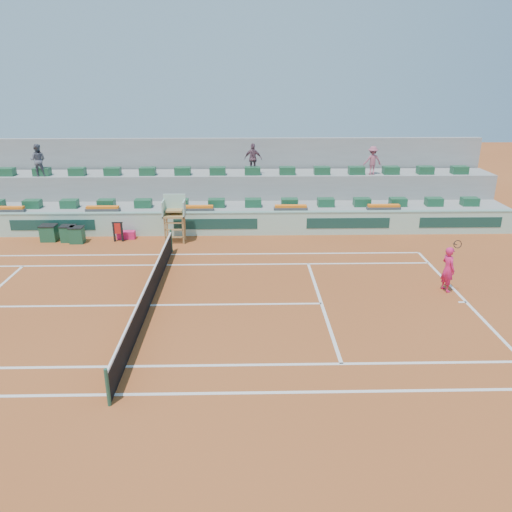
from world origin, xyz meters
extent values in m
plane|color=#93431C|center=(0.00, 0.00, 0.00)|extent=(90.00, 90.00, 0.00)
cube|color=#989895|center=(0.00, 10.70, 0.60)|extent=(36.00, 4.00, 1.20)
cube|color=#989895|center=(0.00, 12.30, 1.30)|extent=(36.00, 2.40, 2.60)
cube|color=#989895|center=(0.00, 13.90, 2.20)|extent=(36.00, 0.40, 4.40)
cube|color=#E11D60|center=(-2.63, 7.96, 0.20)|extent=(0.92, 0.41, 0.41)
imported|color=#535461|center=(-8.07, 11.56, 3.49)|extent=(0.92, 0.74, 1.79)
imported|color=#734C5C|center=(4.05, 11.97, 3.47)|extent=(1.09, 0.65, 1.73)
imported|color=#A55266|center=(10.86, 11.60, 3.40)|extent=(1.10, 0.72, 1.60)
cube|color=silver|center=(11.88, 0.00, 0.01)|extent=(0.12, 10.97, 0.01)
cube|color=silver|center=(0.00, -5.49, 0.01)|extent=(23.77, 0.12, 0.01)
cube|color=silver|center=(0.00, 5.49, 0.01)|extent=(23.77, 0.12, 0.01)
cube|color=silver|center=(0.00, -4.12, 0.01)|extent=(23.77, 0.12, 0.01)
cube|color=silver|center=(0.00, 4.12, 0.01)|extent=(23.77, 0.12, 0.01)
cube|color=silver|center=(6.40, 0.00, 0.01)|extent=(0.12, 8.23, 0.01)
cube|color=silver|center=(0.00, 0.00, 0.01)|extent=(12.80, 0.12, 0.01)
cube|color=silver|center=(11.73, 0.00, 0.01)|extent=(0.30, 0.12, 0.01)
cube|color=black|center=(0.00, 0.00, 0.46)|extent=(0.03, 11.87, 0.92)
cube|color=white|center=(0.00, 0.00, 0.95)|extent=(0.06, 11.87, 0.07)
cylinder|color=#204B37|center=(0.00, -5.94, 0.55)|extent=(0.10, 0.10, 1.10)
cylinder|color=#204B37|center=(0.00, 5.94, 0.55)|extent=(0.10, 0.10, 1.10)
cube|color=#A6D1BA|center=(0.00, 8.50, 0.60)|extent=(36.00, 0.30, 1.20)
cube|color=gray|center=(0.00, 8.50, 1.23)|extent=(36.00, 0.34, 0.06)
cube|color=#163C34|center=(-6.50, 8.34, 0.65)|extent=(4.40, 0.02, 0.56)
cube|color=#163C34|center=(2.00, 8.34, 0.65)|extent=(4.40, 0.02, 0.56)
cube|color=#163C34|center=(9.00, 8.34, 0.65)|extent=(4.40, 0.02, 0.56)
cube|color=#163C34|center=(15.00, 8.34, 0.65)|extent=(4.40, 0.02, 0.56)
cube|color=olive|center=(-0.45, 7.05, 0.68)|extent=(0.08, 0.08, 1.35)
cube|color=olive|center=(0.45, 7.05, 0.68)|extent=(0.08, 0.08, 1.35)
cube|color=olive|center=(-0.45, 7.75, 0.68)|extent=(0.08, 0.08, 1.35)
cube|color=olive|center=(0.45, 7.75, 0.68)|extent=(0.08, 0.08, 1.35)
cube|color=olive|center=(0.00, 7.40, 1.39)|extent=(1.10, 0.90, 0.08)
cube|color=#A6D1BA|center=(0.00, 7.78, 1.90)|extent=(1.10, 0.08, 1.00)
cube|color=#A6D1BA|center=(-0.52, 7.40, 1.75)|extent=(0.06, 0.90, 0.80)
cube|color=#A6D1BA|center=(0.52, 7.40, 1.75)|extent=(0.06, 0.90, 0.80)
cube|color=olive|center=(0.00, 7.50, 1.63)|extent=(0.80, 0.60, 0.08)
cube|color=olive|center=(0.00, 7.05, 0.35)|extent=(0.90, 0.08, 0.06)
cube|color=olive|center=(0.00, 7.05, 0.75)|extent=(0.90, 0.08, 0.06)
cube|color=olive|center=(0.00, 7.05, 1.10)|extent=(0.90, 0.08, 0.06)
cube|color=#1B5232|center=(-8.00, 9.80, 1.42)|extent=(0.90, 0.60, 0.44)
cube|color=#1B5232|center=(-6.00, 9.80, 1.42)|extent=(0.90, 0.60, 0.44)
cube|color=#1B5232|center=(-4.00, 9.80, 1.42)|extent=(0.90, 0.60, 0.44)
cube|color=#1B5232|center=(-2.00, 9.80, 1.42)|extent=(0.90, 0.60, 0.44)
cube|color=#1B5232|center=(0.00, 9.80, 1.42)|extent=(0.90, 0.60, 0.44)
cube|color=#1B5232|center=(2.00, 9.80, 1.42)|extent=(0.90, 0.60, 0.44)
cube|color=#1B5232|center=(4.00, 9.80, 1.42)|extent=(0.90, 0.60, 0.44)
cube|color=#1B5232|center=(6.00, 9.80, 1.42)|extent=(0.90, 0.60, 0.44)
cube|color=#1B5232|center=(8.00, 9.80, 1.42)|extent=(0.90, 0.60, 0.44)
cube|color=#1B5232|center=(10.00, 9.80, 1.42)|extent=(0.90, 0.60, 0.44)
cube|color=#1B5232|center=(12.00, 9.80, 1.42)|extent=(0.90, 0.60, 0.44)
cube|color=#1B5232|center=(14.00, 9.80, 1.42)|extent=(0.90, 0.60, 0.44)
cube|color=#1B5232|center=(16.00, 9.80, 1.42)|extent=(0.90, 0.60, 0.44)
cube|color=#1B5232|center=(-10.00, 11.70, 2.82)|extent=(0.90, 0.60, 0.44)
cube|color=#1B5232|center=(-8.00, 11.70, 2.82)|extent=(0.90, 0.60, 0.44)
cube|color=#1B5232|center=(-6.00, 11.70, 2.82)|extent=(0.90, 0.60, 0.44)
cube|color=#1B5232|center=(-4.00, 11.70, 2.82)|extent=(0.90, 0.60, 0.44)
cube|color=#1B5232|center=(-2.00, 11.70, 2.82)|extent=(0.90, 0.60, 0.44)
cube|color=#1B5232|center=(0.00, 11.70, 2.82)|extent=(0.90, 0.60, 0.44)
cube|color=#1B5232|center=(2.00, 11.70, 2.82)|extent=(0.90, 0.60, 0.44)
cube|color=#1B5232|center=(4.00, 11.70, 2.82)|extent=(0.90, 0.60, 0.44)
cube|color=#1B5232|center=(6.00, 11.70, 2.82)|extent=(0.90, 0.60, 0.44)
cube|color=#1B5232|center=(8.00, 11.70, 2.82)|extent=(0.90, 0.60, 0.44)
cube|color=#1B5232|center=(10.00, 11.70, 2.82)|extent=(0.90, 0.60, 0.44)
cube|color=#1B5232|center=(12.00, 11.70, 2.82)|extent=(0.90, 0.60, 0.44)
cube|color=#1B5232|center=(14.00, 11.70, 2.82)|extent=(0.90, 0.60, 0.44)
cube|color=#1B5232|center=(16.00, 11.70, 2.82)|extent=(0.90, 0.60, 0.44)
cube|color=#474747|center=(-9.00, 9.00, 1.28)|extent=(1.80, 0.36, 0.16)
cube|color=orange|center=(-9.00, 9.00, 1.42)|extent=(1.70, 0.32, 0.12)
cube|color=#474747|center=(-4.00, 9.00, 1.28)|extent=(1.80, 0.36, 0.16)
cube|color=orange|center=(-4.00, 9.00, 1.42)|extent=(1.70, 0.32, 0.12)
cube|color=#474747|center=(1.00, 9.00, 1.28)|extent=(1.80, 0.36, 0.16)
cube|color=orange|center=(1.00, 9.00, 1.42)|extent=(1.70, 0.32, 0.12)
cube|color=#474747|center=(6.00, 9.00, 1.28)|extent=(1.80, 0.36, 0.16)
cube|color=orange|center=(6.00, 9.00, 1.42)|extent=(1.70, 0.32, 0.12)
cube|color=#474747|center=(11.00, 9.00, 1.28)|extent=(1.80, 0.36, 0.16)
cube|color=orange|center=(11.00, 9.00, 1.42)|extent=(1.70, 0.32, 0.12)
cube|color=#194D31|center=(-4.96, 7.35, 0.40)|extent=(0.67, 0.58, 0.80)
cube|color=black|center=(-4.96, 7.35, 0.82)|extent=(0.71, 0.62, 0.04)
cube|color=#194D31|center=(-5.46, 7.58, 0.40)|extent=(0.69, 0.59, 0.80)
cube|color=black|center=(-5.46, 7.58, 0.82)|extent=(0.73, 0.63, 0.04)
cube|color=#194D31|center=(-6.49, 7.71, 0.40)|extent=(0.77, 0.66, 0.80)
cube|color=black|center=(-6.49, 7.71, 0.82)|extent=(0.81, 0.70, 0.04)
cube|color=black|center=(-3.12, 7.52, 0.50)|extent=(0.09, 0.09, 1.00)
cube|color=black|center=(-2.72, 7.52, 0.50)|extent=(0.09, 0.09, 1.00)
cube|color=black|center=(-2.92, 7.52, 1.00)|extent=(0.55, 0.07, 0.06)
cube|color=red|center=(-2.92, 7.50, 0.70)|extent=(0.40, 0.04, 0.56)
imported|color=#E11D60|center=(11.49, 1.09, 0.91)|extent=(0.61, 0.76, 1.82)
cylinder|color=black|center=(11.49, 0.79, 2.05)|extent=(0.03, 0.35, 0.09)
torus|color=black|center=(11.49, 0.57, 2.12)|extent=(0.31, 0.08, 0.31)
camera|label=1|loc=(3.57, -16.84, 8.16)|focal=35.00mm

